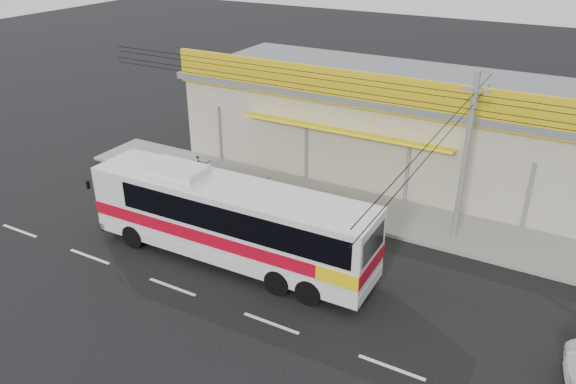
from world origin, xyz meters
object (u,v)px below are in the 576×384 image
at_px(motorbike_dark, 202,169).
at_px(utility_pole, 473,104).
at_px(motorbike_red, 257,186).
at_px(coach_bus, 234,218).

distance_m(motorbike_dark, utility_pole, 12.94).
xyz_separation_m(motorbike_red, utility_pole, (8.72, 0.70, 4.95)).
height_order(motorbike_red, utility_pole, utility_pole).
xyz_separation_m(motorbike_dark, utility_pole, (11.96, 0.49, 4.90)).
distance_m(coach_bus, motorbike_red, 5.25).
xyz_separation_m(coach_bus, utility_pole, (6.74, 5.42, 3.81)).
bearing_deg(utility_pole, coach_bus, -141.18).
distance_m(coach_bus, utility_pole, 9.45).
distance_m(coach_bus, motorbike_dark, 7.27).
relative_size(motorbike_dark, utility_pole, 0.06).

